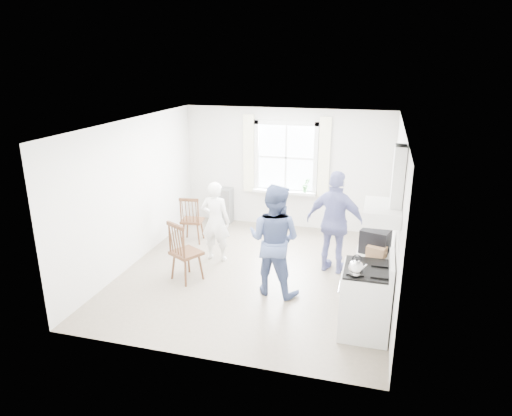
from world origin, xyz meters
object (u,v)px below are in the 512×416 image
(stereo_stack, at_px, (375,240))
(windsor_chair_a, at_px, (191,215))
(windsor_chair_b, at_px, (180,246))
(person_mid, at_px, (274,240))
(low_cabinet, at_px, (372,280))
(person_left, at_px, (216,221))
(gas_stove, at_px, (366,300))
(person_right, at_px, (336,223))

(stereo_stack, distance_m, windsor_chair_a, 3.96)
(stereo_stack, relative_size, windsor_chair_b, 0.44)
(windsor_chair_b, distance_m, person_mid, 1.59)
(low_cabinet, xyz_separation_m, windsor_chair_b, (-3.09, 0.01, 0.20))
(windsor_chair_b, relative_size, person_mid, 0.59)
(windsor_chair_b, bearing_deg, person_left, 76.10)
(windsor_chair_b, bearing_deg, windsor_chair_a, 107.50)
(windsor_chair_a, bearing_deg, person_mid, -36.72)
(low_cabinet, bearing_deg, windsor_chair_b, 179.82)
(person_left, xyz_separation_m, person_mid, (1.32, -0.94, 0.15))
(gas_stove, relative_size, windsor_chair_a, 1.15)
(windsor_chair_a, relative_size, person_mid, 0.55)
(low_cabinet, bearing_deg, stereo_stack, 141.77)
(person_left, bearing_deg, gas_stove, 147.99)
(windsor_chair_b, xyz_separation_m, person_right, (2.41, 1.08, 0.26))
(person_left, distance_m, person_right, 2.17)
(gas_stove, height_order, stereo_stack, stereo_stack)
(low_cabinet, bearing_deg, person_left, 160.31)
(low_cabinet, xyz_separation_m, person_mid, (-1.52, 0.07, 0.44))
(gas_stove, bearing_deg, person_mid, 151.95)
(person_mid, height_order, person_right, person_right)
(gas_stove, xyz_separation_m, stereo_stack, (0.06, 0.71, 0.59))
(windsor_chair_b, height_order, person_left, person_left)
(low_cabinet, relative_size, stereo_stack, 1.94)
(person_left, bearing_deg, windsor_chair_a, -38.82)
(windsor_chair_b, xyz_separation_m, person_left, (0.25, 1.01, 0.10))
(gas_stove, xyz_separation_m, person_right, (-0.61, 1.79, 0.42))
(stereo_stack, relative_size, person_left, 0.31)
(gas_stove, height_order, windsor_chair_b, gas_stove)
(gas_stove, bearing_deg, person_right, 108.77)
(windsor_chair_a, height_order, windsor_chair_b, windsor_chair_b)
(stereo_stack, bearing_deg, person_left, 160.36)
(person_right, bearing_deg, person_left, 16.40)
(low_cabinet, distance_m, stereo_stack, 0.62)
(stereo_stack, relative_size, person_mid, 0.26)
(windsor_chair_a, bearing_deg, low_cabinet, -24.26)
(low_cabinet, height_order, windsor_chair_a, windsor_chair_a)
(gas_stove, distance_m, person_left, 3.27)
(windsor_chair_a, bearing_deg, person_left, -38.60)
(gas_stove, xyz_separation_m, windsor_chair_b, (-3.02, 0.71, 0.16))
(windsor_chair_a, height_order, person_left, person_left)
(person_left, bearing_deg, windsor_chair_b, 75.88)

